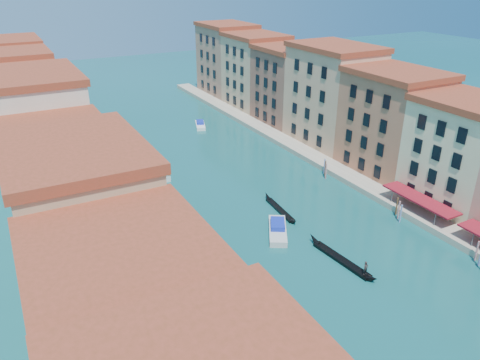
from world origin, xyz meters
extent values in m
cube|color=tan|center=(-26.00, 23.50, 8.50)|extent=(12.00, 15.00, 17.00)
cube|color=brown|center=(-26.00, 23.50, 17.50)|extent=(12.80, 15.40, 1.00)
cube|color=tan|center=(-26.00, 39.50, 9.50)|extent=(12.00, 17.00, 19.00)
cube|color=brown|center=(-26.00, 39.50, 19.50)|extent=(12.80, 17.40, 1.00)
cube|color=#D6AC85|center=(-26.00, 55.00, 8.25)|extent=(12.00, 14.00, 16.50)
cube|color=brown|center=(-26.00, 55.00, 17.00)|extent=(12.80, 14.40, 1.00)
cube|color=beige|center=(-26.00, 71.00, 10.00)|extent=(12.00, 18.00, 20.00)
cube|color=brown|center=(-26.00, 71.00, 20.50)|extent=(12.80, 18.40, 1.00)
cube|color=tan|center=(-26.00, 88.00, 8.75)|extent=(12.00, 16.00, 17.50)
cube|color=brown|center=(-26.00, 88.00, 18.00)|extent=(12.80, 16.40, 1.00)
cube|color=tan|center=(-26.00, 103.50, 9.25)|extent=(12.00, 15.00, 18.50)
cube|color=brown|center=(-26.00, 103.50, 19.00)|extent=(12.80, 15.40, 1.00)
cube|color=#CBB88D|center=(-26.00, 119.50, 9.50)|extent=(12.00, 17.00, 19.00)
cube|color=brown|center=(-26.00, 119.50, 19.50)|extent=(12.80, 17.40, 1.00)
cube|color=beige|center=(30.00, 39.00, 8.25)|extent=(12.00, 14.00, 16.50)
cube|color=brown|center=(30.00, 39.00, 17.00)|extent=(12.80, 14.40, 1.00)
cube|color=#AF6243|center=(30.00, 54.00, 9.00)|extent=(12.00, 16.00, 18.00)
cube|color=brown|center=(30.00, 54.00, 18.50)|extent=(12.80, 16.40, 1.00)
cube|color=tan|center=(30.00, 71.00, 10.00)|extent=(12.00, 18.00, 20.00)
cube|color=brown|center=(30.00, 71.00, 20.50)|extent=(12.80, 18.40, 1.00)
cube|color=brown|center=(30.00, 87.50, 8.75)|extent=(12.00, 15.00, 17.50)
cube|color=brown|center=(30.00, 87.50, 18.00)|extent=(12.80, 15.40, 1.00)
cube|color=tan|center=(30.00, 103.00, 9.25)|extent=(12.00, 16.00, 18.50)
cube|color=brown|center=(30.00, 103.00, 19.00)|extent=(12.80, 16.40, 1.00)
cube|color=#A16D53|center=(30.00, 119.50, 9.75)|extent=(12.00, 17.00, 19.50)
cube|color=brown|center=(30.00, 119.50, 20.00)|extent=(12.80, 17.40, 1.00)
cube|color=gray|center=(22.00, 65.00, 0.50)|extent=(4.00, 140.00, 1.00)
cylinder|color=#505052|center=(20.80, 28.60, 1.50)|extent=(0.12, 0.12, 3.00)
cube|color=maroon|center=(22.20, 39.00, 3.00)|extent=(3.20, 12.60, 0.25)
cylinder|color=#505052|center=(20.80, 34.80, 1.50)|extent=(0.12, 0.12, 3.00)
cylinder|color=#505052|center=(20.80, 43.20, 1.50)|extent=(0.12, 0.12, 3.00)
cylinder|color=#4E301A|center=(19.10, 26.00, 1.30)|extent=(0.24, 0.24, 3.20)
cylinder|color=#4E301A|center=(19.70, 27.00, 1.30)|extent=(0.24, 0.24, 3.20)
cylinder|color=#4E301A|center=(18.50, 39.00, 1.30)|extent=(0.24, 0.24, 3.20)
cylinder|color=#4E301A|center=(19.10, 40.00, 1.30)|extent=(0.24, 0.24, 3.20)
cylinder|color=#4E301A|center=(19.70, 41.00, 1.30)|extent=(0.24, 0.24, 3.20)
cylinder|color=#4E301A|center=(18.50, 57.00, 1.30)|extent=(0.24, 0.24, 3.20)
cylinder|color=#4E301A|center=(19.10, 58.00, 1.30)|extent=(0.24, 0.24, 3.20)
cylinder|color=#4E301A|center=(19.70, 59.00, 1.30)|extent=(0.24, 0.24, 3.20)
cube|color=silver|center=(-14.00, 24.54, 1.73)|extent=(8.13, 15.01, 1.46)
cube|color=#505052|center=(-14.00, 24.54, 2.60)|extent=(8.53, 15.53, 0.23)
cube|color=#D2540C|center=(-14.00, 24.54, 1.05)|extent=(9.77, 18.63, 0.23)
cube|color=white|center=(-9.16, 80.18, 0.68)|extent=(5.14, 22.59, 1.35)
cube|color=silver|center=(-9.16, 80.18, 2.14)|extent=(4.56, 18.07, 1.81)
cube|color=#505052|center=(-9.16, 80.18, 3.22)|extent=(4.91, 18.64, 0.28)
cube|color=#D2540C|center=(-9.16, 80.18, 1.30)|extent=(5.20, 22.59, 0.28)
cube|color=black|center=(4.13, 35.01, 0.23)|extent=(2.06, 9.64, 0.48)
cone|color=black|center=(3.64, 40.30, 0.64)|extent=(1.15, 2.22, 1.79)
cone|color=black|center=(4.63, 29.71, 0.53)|extent=(1.12, 1.85, 1.57)
imported|color=#2B2220|center=(4.51, 30.98, 1.34)|extent=(0.71, 0.50, 1.84)
cube|color=black|center=(4.54, 50.40, 0.20)|extent=(1.69, 8.20, 0.41)
cone|color=black|center=(4.92, 54.91, 0.54)|extent=(0.97, 1.88, 1.52)
cone|color=black|center=(4.15, 45.89, 0.45)|extent=(0.94, 1.57, 1.34)
cube|color=silver|center=(0.59, 44.86, 0.44)|extent=(5.98, 7.88, 0.88)
cube|color=#152CAE|center=(0.87, 45.34, 1.21)|extent=(3.38, 3.85, 0.77)
cube|color=white|center=(10.58, 95.19, 0.37)|extent=(4.04, 6.75, 0.74)
cube|color=#152CAE|center=(10.73, 95.62, 1.01)|extent=(2.48, 3.15, 0.64)
camera|label=1|loc=(-31.44, -3.67, 34.94)|focal=35.00mm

